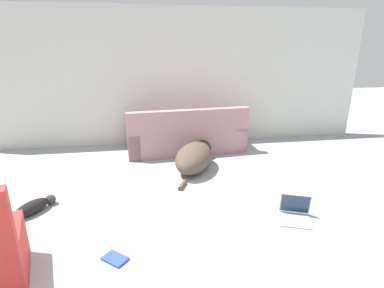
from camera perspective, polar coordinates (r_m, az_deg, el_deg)
name	(u,v)px	position (r m, az deg, el deg)	size (l,w,h in m)	color
wall_back	(172,78)	(5.58, -3.81, 12.44)	(7.29, 0.06, 2.43)	beige
couch	(186,136)	(5.27, -1.19, 1.62)	(2.08, 0.96, 0.79)	#A3757A
dog	(195,157)	(4.50, 0.56, -2.41)	(0.84, 1.36, 0.40)	#4C3D33
cat	(35,207)	(3.85, -27.78, -10.49)	(0.42, 0.52, 0.15)	black
laptop_open	(295,211)	(3.51, 19.04, -11.93)	(0.42, 0.42, 0.26)	gray
book_blue	(115,259)	(2.89, -14.45, -20.41)	(0.26, 0.25, 0.02)	#28428E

